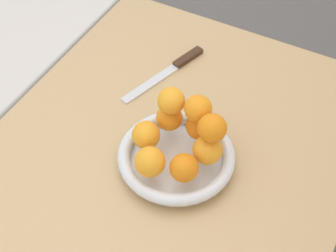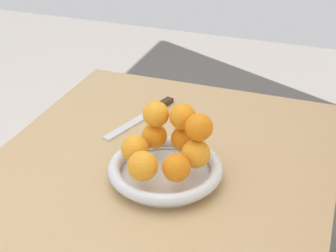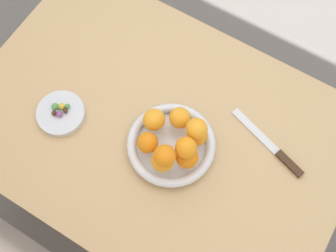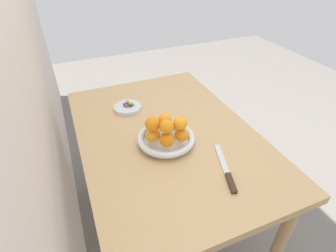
# 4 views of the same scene
# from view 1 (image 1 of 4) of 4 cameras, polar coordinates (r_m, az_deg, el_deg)

# --- Properties ---
(dining_table) EXTENTS (1.10, 0.76, 0.74)m
(dining_table) POSITION_cam_1_polar(r_m,az_deg,el_deg) (1.13, -2.10, -8.71)
(dining_table) COLOR tan
(dining_table) RESTS_ON ground_plane
(fruit_bowl) EXTENTS (0.24, 0.24, 0.04)m
(fruit_bowl) POSITION_cam_1_polar(r_m,az_deg,el_deg) (1.07, 0.94, -3.46)
(fruit_bowl) COLOR silver
(fruit_bowl) RESTS_ON dining_table
(orange_0) EXTENTS (0.06, 0.06, 0.06)m
(orange_0) POSITION_cam_1_polar(r_m,az_deg,el_deg) (1.08, 0.14, 0.93)
(orange_0) COLOR orange
(orange_0) RESTS_ON fruit_bowl
(orange_1) EXTENTS (0.06, 0.06, 0.06)m
(orange_1) POSITION_cam_1_polar(r_m,az_deg,el_deg) (1.05, -2.45, -0.99)
(orange_1) COLOR orange
(orange_1) RESTS_ON fruit_bowl
(orange_2) EXTENTS (0.06, 0.06, 0.06)m
(orange_2) POSITION_cam_1_polar(r_m,az_deg,el_deg) (1.00, -1.91, -3.83)
(orange_2) COLOR orange
(orange_2) RESTS_ON fruit_bowl
(orange_3) EXTENTS (0.06, 0.06, 0.06)m
(orange_3) POSITION_cam_1_polar(r_m,az_deg,el_deg) (1.00, 1.79, -4.64)
(orange_3) COLOR orange
(orange_3) RESTS_ON fruit_bowl
(orange_4) EXTENTS (0.06, 0.06, 0.06)m
(orange_4) POSITION_cam_1_polar(r_m,az_deg,el_deg) (1.02, 4.40, -2.65)
(orange_4) COLOR orange
(orange_4) RESTS_ON fruit_bowl
(orange_5) EXTENTS (0.06, 0.06, 0.06)m
(orange_5) POSITION_cam_1_polar(r_m,az_deg,el_deg) (1.06, 3.57, 0.02)
(orange_5) COLOR orange
(orange_5) RESTS_ON fruit_bowl
(orange_6) EXTENTS (0.06, 0.06, 0.06)m
(orange_6) POSITION_cam_1_polar(r_m,az_deg,el_deg) (1.01, 3.36, 1.93)
(orange_6) COLOR orange
(orange_6) RESTS_ON orange_5
(orange_7) EXTENTS (0.06, 0.06, 0.06)m
(orange_7) POSITION_cam_1_polar(r_m,az_deg,el_deg) (1.03, 0.34, 2.83)
(orange_7) COLOR orange
(orange_7) RESTS_ON orange_0
(orange_8) EXTENTS (0.06, 0.06, 0.06)m
(orange_8) POSITION_cam_1_polar(r_m,az_deg,el_deg) (0.98, 4.92, -0.23)
(orange_8) COLOR orange
(orange_8) RESTS_ON orange_4
(knife) EXTENTS (0.25, 0.10, 0.01)m
(knife) POSITION_cam_1_polar(r_m,az_deg,el_deg) (1.27, 0.29, 6.27)
(knife) COLOR #3F2819
(knife) RESTS_ON dining_table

